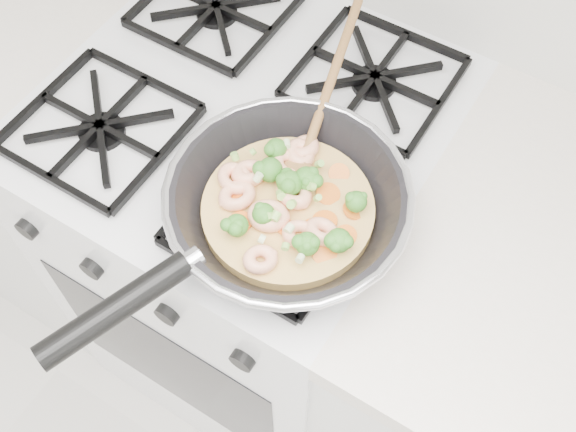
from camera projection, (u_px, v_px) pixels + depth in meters
The scene contains 2 objects.
stove at pixel (254, 247), 1.42m from camera, with size 0.60×0.60×0.92m.
skillet at pixel (285, 205), 0.89m from camera, with size 0.33×0.67×0.10m.
Camera 1 is at (0.42, 1.15, 1.71)m, focal length 42.62 mm.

